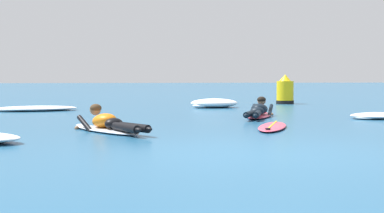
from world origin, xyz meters
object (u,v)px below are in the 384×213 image
Objects in this scene: surfer_far at (259,112)px; surfer_near at (108,125)px; channel_marker_buoy at (285,92)px; drifting_surfboard at (272,127)px.

surfer_near is at bearing -136.71° from surfer_far.
channel_marker_buoy is at bearing 69.36° from surfer_far.
channel_marker_buoy is (2.93, 9.63, 0.39)m from drifting_surfboard.
drifting_surfboard is (3.14, 0.40, -0.10)m from surfer_near.
surfer_near is at bearing -172.70° from drifting_surfboard.
surfer_near is 3.16m from drifting_surfboard.
drifting_surfboard is at bearing -97.93° from surfer_far.
channel_marker_buoy is (6.07, 10.03, 0.28)m from surfer_near.
drifting_surfboard is at bearing -106.92° from channel_marker_buoy.
surfer_near is at bearing -121.16° from channel_marker_buoy.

